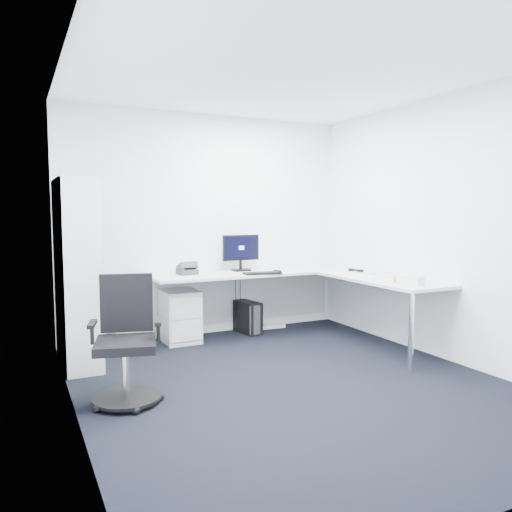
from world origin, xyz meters
name	(u,v)px	position (x,y,z in m)	size (l,w,h in m)	color
ground	(293,384)	(0.00, 0.00, 0.00)	(4.20, 4.20, 0.00)	black
ceiling	(295,71)	(0.00, 0.00, 2.70)	(4.20, 4.20, 0.00)	white
wall_back	(208,226)	(0.00, 2.10, 1.35)	(3.60, 0.02, 2.70)	white
wall_left	(72,236)	(-1.80, 0.00, 1.35)	(0.02, 4.20, 2.70)	white
wall_right	(447,229)	(1.80, 0.00, 1.35)	(0.02, 4.20, 2.70)	white
l_desk	(273,308)	(0.55, 1.40, 0.40)	(2.71, 1.52, 0.79)	#BBBDBD
drawer_pedestal	(180,316)	(-0.45, 1.85, 0.30)	(0.40, 0.49, 0.61)	#BBBDBD
bookshelf	(77,273)	(-1.62, 1.45, 0.92)	(0.36, 0.92, 1.84)	silver
task_chair	(126,341)	(-1.41, 0.21, 0.51)	(0.57, 0.57, 1.01)	black
black_pc_tower	(248,317)	(0.44, 1.88, 0.20)	(0.18, 0.41, 0.40)	black
beige_pc_tower	(121,331)	(-1.15, 1.79, 0.21)	(0.20, 0.43, 0.41)	beige
power_strip	(271,327)	(0.81, 1.95, 0.02)	(0.38, 0.07, 0.04)	silver
monitor	(241,252)	(0.35, 1.88, 1.02)	(0.48, 0.15, 0.46)	black
black_keyboard	(262,273)	(0.44, 1.48, 0.80)	(0.44, 0.16, 0.02)	black
mouse	(277,271)	(0.67, 1.53, 0.81)	(0.05, 0.09, 0.03)	black
desk_phone	(187,268)	(-0.36, 1.84, 0.86)	(0.21, 0.21, 0.14)	#2C2C2E
laptop	(383,264)	(1.64, 0.76, 0.92)	(0.36, 0.35, 0.25)	silver
white_keyboard	(363,276)	(1.35, 0.75, 0.80)	(0.11, 0.39, 0.01)	silver
headphones	(356,269)	(1.59, 1.21, 0.82)	(0.12, 0.19, 0.05)	black
orange_fruit	(397,279)	(1.39, 0.25, 0.83)	(0.08, 0.08, 0.08)	#FBA016
tissue_box	(410,280)	(1.42, 0.09, 0.83)	(0.13, 0.24, 0.08)	silver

